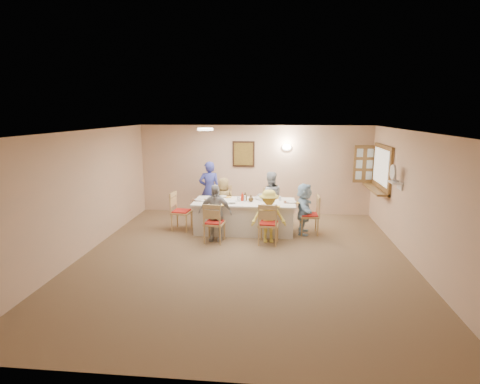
# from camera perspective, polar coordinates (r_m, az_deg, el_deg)

# --- Properties ---
(ground) EXTENTS (7.00, 7.00, 0.00)m
(ground) POSITION_cam_1_polar(r_m,az_deg,el_deg) (7.56, 0.50, -10.07)
(ground) COLOR #7E6749
(room_walls) EXTENTS (7.00, 7.00, 7.00)m
(room_walls) POSITION_cam_1_polar(r_m,az_deg,el_deg) (7.13, 0.52, 1.28)
(room_walls) COLOR #D3B193
(room_walls) RESTS_ON ground
(wall_picture) EXTENTS (0.62, 0.05, 0.72)m
(wall_picture) POSITION_cam_1_polar(r_m,az_deg,el_deg) (10.55, 0.54, 5.81)
(wall_picture) COLOR #422617
(wall_picture) RESTS_ON room_walls
(wall_sconce) EXTENTS (0.26, 0.09, 0.18)m
(wall_sconce) POSITION_cam_1_polar(r_m,az_deg,el_deg) (10.47, 7.13, 6.77)
(wall_sconce) COLOR white
(wall_sconce) RESTS_ON room_walls
(ceiling_light) EXTENTS (0.36, 0.36, 0.05)m
(ceiling_light) POSITION_cam_1_polar(r_m,az_deg,el_deg) (8.64, -5.30, 9.50)
(ceiling_light) COLOR white
(ceiling_light) RESTS_ON room_walls
(serving_hatch) EXTENTS (0.06, 1.50, 1.15)m
(serving_hatch) POSITION_cam_1_polar(r_m,az_deg,el_deg) (9.83, 20.84, 3.38)
(serving_hatch) COLOR brown
(serving_hatch) RESTS_ON room_walls
(hatch_sill) EXTENTS (0.30, 1.50, 0.05)m
(hatch_sill) POSITION_cam_1_polar(r_m,az_deg,el_deg) (9.88, 19.94, 0.40)
(hatch_sill) COLOR brown
(hatch_sill) RESTS_ON room_walls
(shutter_door) EXTENTS (0.55, 0.04, 1.00)m
(shutter_door) POSITION_cam_1_polar(r_m,az_deg,el_deg) (10.49, 18.40, 4.06)
(shutter_door) COLOR brown
(shutter_door) RESTS_ON room_walls
(fan_shelf) EXTENTS (0.22, 0.36, 0.03)m
(fan_shelf) POSITION_cam_1_polar(r_m,az_deg,el_deg) (8.54, 22.60, 1.36)
(fan_shelf) COLOR white
(fan_shelf) RESTS_ON room_walls
(desk_fan) EXTENTS (0.30, 0.30, 0.28)m
(desk_fan) POSITION_cam_1_polar(r_m,az_deg,el_deg) (8.51, 22.49, 2.36)
(desk_fan) COLOR #A5A5A8
(desk_fan) RESTS_ON fan_shelf
(dining_table) EXTENTS (2.42, 1.02, 0.76)m
(dining_table) POSITION_cam_1_polar(r_m,az_deg,el_deg) (9.06, 0.66, -3.76)
(dining_table) COLOR silver
(dining_table) RESTS_ON ground
(chair_back_left) EXTENTS (0.51, 0.51, 0.95)m
(chair_back_left) POSITION_cam_1_polar(r_m,az_deg,el_deg) (9.87, -2.42, -1.86)
(chair_back_left) COLOR #D7B36E
(chair_back_left) RESTS_ON ground
(chair_back_right) EXTENTS (0.45, 0.45, 0.91)m
(chair_back_right) POSITION_cam_1_polar(r_m,az_deg,el_deg) (9.78, 4.56, -2.14)
(chair_back_right) COLOR #D7B36E
(chair_back_right) RESTS_ON ground
(chair_front_left) EXTENTS (0.49, 0.49, 0.91)m
(chair_front_left) POSITION_cam_1_polar(r_m,az_deg,el_deg) (8.35, -3.93, -4.62)
(chair_front_left) COLOR #D7B36E
(chair_front_left) RESTS_ON ground
(chair_front_right) EXTENTS (0.49, 0.49, 0.94)m
(chair_front_right) POSITION_cam_1_polar(r_m,az_deg,el_deg) (8.24, 4.36, -4.77)
(chair_front_right) COLOR #D7B36E
(chair_front_right) RESTS_ON ground
(chair_left_end) EXTENTS (0.50, 0.50, 0.95)m
(chair_left_end) POSITION_cam_1_polar(r_m,az_deg,el_deg) (9.29, -8.92, -2.90)
(chair_left_end) COLOR #D7B36E
(chair_left_end) RESTS_ON ground
(chair_right_end) EXTENTS (0.47, 0.47, 0.94)m
(chair_right_end) POSITION_cam_1_polar(r_m,az_deg,el_deg) (9.04, 10.51, -3.40)
(chair_right_end) COLOR #D7B36E
(chair_right_end) RESTS_ON ground
(diner_back_left) EXTENTS (0.66, 0.49, 1.21)m
(diner_back_left) POSITION_cam_1_polar(r_m,az_deg,el_deg) (9.72, -2.52, -1.30)
(diner_back_left) COLOR olive
(diner_back_left) RESTS_ON ground
(diner_back_right) EXTENTS (0.82, 0.71, 1.38)m
(diner_back_right) POSITION_cam_1_polar(r_m,az_deg,el_deg) (9.61, 4.57, -0.96)
(diner_back_right) COLOR #A3ABB2
(diner_back_right) RESTS_ON ground
(diner_front_left) EXTENTS (0.78, 0.38, 1.29)m
(diner_front_left) POSITION_cam_1_polar(r_m,az_deg,el_deg) (8.41, -3.82, -3.16)
(diner_front_left) COLOR #A6A6A6
(diner_front_left) RESTS_ON ground
(diner_front_right) EXTENTS (0.88, 0.63, 1.19)m
(diner_front_right) POSITION_cam_1_polar(r_m,az_deg,el_deg) (8.32, 4.39, -3.69)
(diner_front_right) COLOR #F6E154
(diner_front_right) RESTS_ON ground
(diner_right_end) EXTENTS (1.18, 0.51, 1.22)m
(diner_right_end) POSITION_cam_1_polar(r_m,az_deg,el_deg) (8.99, 9.72, -2.52)
(diner_right_end) COLOR #A5CAE6
(diner_right_end) RESTS_ON ground
(caregiver) EXTENTS (0.70, 0.56, 1.56)m
(caregiver) POSITION_cam_1_polar(r_m,az_deg,el_deg) (10.21, -4.67, 0.34)
(caregiver) COLOR #383FA1
(caregiver) RESTS_ON ground
(placemat_fl) EXTENTS (0.35, 0.26, 0.01)m
(placemat_fl) POSITION_cam_1_polar(r_m,az_deg,el_deg) (8.63, -3.55, -1.95)
(placemat_fl) COLOR #472B19
(placemat_fl) RESTS_ON dining_table
(plate_fl) EXTENTS (0.24, 0.24, 0.02)m
(plate_fl) POSITION_cam_1_polar(r_m,az_deg,el_deg) (8.63, -3.55, -1.89)
(plate_fl) COLOR white
(plate_fl) RESTS_ON dining_table
(napkin_fl) EXTENTS (0.13, 0.13, 0.01)m
(napkin_fl) POSITION_cam_1_polar(r_m,az_deg,el_deg) (8.55, -2.41, -2.02)
(napkin_fl) COLOR gold
(napkin_fl) RESTS_ON dining_table
(placemat_fr) EXTENTS (0.38, 0.28, 0.01)m
(placemat_fr) POSITION_cam_1_polar(r_m,az_deg,el_deg) (8.52, 4.45, -2.14)
(placemat_fr) COLOR #472B19
(placemat_fr) RESTS_ON dining_table
(plate_fr) EXTENTS (0.22, 0.22, 0.01)m
(plate_fr) POSITION_cam_1_polar(r_m,az_deg,el_deg) (8.52, 4.45, -2.08)
(plate_fr) COLOR white
(plate_fr) RESTS_ON dining_table
(napkin_fr) EXTENTS (0.14, 0.14, 0.01)m
(napkin_fr) POSITION_cam_1_polar(r_m,az_deg,el_deg) (8.47, 5.66, -2.20)
(napkin_fr) COLOR gold
(napkin_fr) RESTS_ON dining_table
(placemat_bl) EXTENTS (0.33, 0.24, 0.01)m
(placemat_bl) POSITION_cam_1_polar(r_m,az_deg,el_deg) (9.44, -2.75, -0.73)
(placemat_bl) COLOR #472B19
(placemat_bl) RESTS_ON dining_table
(plate_bl) EXTENTS (0.23, 0.23, 0.01)m
(plate_bl) POSITION_cam_1_polar(r_m,az_deg,el_deg) (9.43, -2.75, -0.67)
(plate_bl) COLOR white
(plate_bl) RESTS_ON dining_table
(napkin_bl) EXTENTS (0.13, 0.13, 0.01)m
(napkin_bl) POSITION_cam_1_polar(r_m,az_deg,el_deg) (9.36, -1.71, -0.77)
(napkin_bl) COLOR gold
(napkin_bl) RESTS_ON dining_table
(placemat_br) EXTENTS (0.35, 0.26, 0.01)m
(placemat_br) POSITION_cam_1_polar(r_m,az_deg,el_deg) (9.34, 4.55, -0.88)
(placemat_br) COLOR #472B19
(placemat_br) RESTS_ON dining_table
(plate_br) EXTENTS (0.25, 0.25, 0.02)m
(plate_br) POSITION_cam_1_polar(r_m,az_deg,el_deg) (9.34, 4.55, -0.82)
(plate_br) COLOR white
(plate_br) RESTS_ON dining_table
(napkin_br) EXTENTS (0.14, 0.14, 0.01)m
(napkin_br) POSITION_cam_1_polar(r_m,az_deg,el_deg) (9.29, 5.66, -0.93)
(napkin_br) COLOR gold
(napkin_br) RESTS_ON dining_table
(placemat_le) EXTENTS (0.37, 0.27, 0.01)m
(placemat_le) POSITION_cam_1_polar(r_m,az_deg,el_deg) (9.12, -6.24, -1.24)
(placemat_le) COLOR #472B19
(placemat_le) RESTS_ON dining_table
(plate_le) EXTENTS (0.23, 0.23, 0.01)m
(plate_le) POSITION_cam_1_polar(r_m,az_deg,el_deg) (9.12, -6.24, -1.18)
(plate_le) COLOR white
(plate_le) RESTS_ON dining_table
(napkin_le) EXTENTS (0.15, 0.15, 0.01)m
(napkin_le) POSITION_cam_1_polar(r_m,az_deg,el_deg) (9.03, -5.19, -1.29)
(napkin_le) COLOR gold
(napkin_le) RESTS_ON dining_table
(placemat_re) EXTENTS (0.36, 0.27, 0.01)m
(placemat_re) POSITION_cam_1_polar(r_m,az_deg,el_deg) (8.94, 7.84, -1.55)
(placemat_re) COLOR #472B19
(placemat_re) RESTS_ON dining_table
(plate_re) EXTENTS (0.25, 0.25, 0.02)m
(plate_re) POSITION_cam_1_polar(r_m,az_deg,el_deg) (8.94, 7.84, -1.48)
(plate_re) COLOR white
(plate_re) RESTS_ON dining_table
(napkin_re) EXTENTS (0.14, 0.14, 0.01)m
(napkin_re) POSITION_cam_1_polar(r_m,az_deg,el_deg) (8.90, 9.01, -1.60)
(napkin_re) COLOR gold
(napkin_re) RESTS_ON dining_table
(teacup_a) EXTENTS (0.17, 0.17, 0.09)m
(teacup_a) POSITION_cam_1_polar(r_m,az_deg,el_deg) (8.77, -4.75, -1.47)
(teacup_a) COLOR white
(teacup_a) RESTS_ON dining_table
(teacup_b) EXTENTS (0.10, 0.10, 0.09)m
(teacup_b) POSITION_cam_1_polar(r_m,az_deg,el_deg) (9.40, 3.17, -0.53)
(teacup_b) COLOR white
(teacup_b) RESTS_ON dining_table
(bowl_a) EXTENTS (0.27, 0.27, 0.05)m
(bowl_a) POSITION_cam_1_polar(r_m,az_deg,el_deg) (8.77, -1.20, -1.55)
(bowl_a) COLOR white
(bowl_a) RESTS_ON dining_table
(bowl_b) EXTENTS (0.24, 0.24, 0.06)m
(bowl_b) POSITION_cam_1_polar(r_m,az_deg,el_deg) (9.15, 2.86, -0.94)
(bowl_b) COLOR white
(bowl_b) RESTS_ON dining_table
(condiment_ketchup) EXTENTS (0.10, 0.10, 0.21)m
(condiment_ketchup) POSITION_cam_1_polar(r_m,az_deg,el_deg) (8.98, 0.36, -0.69)
(condiment_ketchup) COLOR #B5250F
(condiment_ketchup) RESTS_ON dining_table
(condiment_brown) EXTENTS (0.10, 0.10, 0.21)m
(condiment_brown) POSITION_cam_1_polar(r_m,az_deg,el_deg) (9.01, 0.79, -0.66)
(condiment_brown) COLOR #452F12
(condiment_brown) RESTS_ON dining_table
(condiment_malt) EXTENTS (0.21, 0.21, 0.16)m
(condiment_malt) POSITION_cam_1_polar(r_m,az_deg,el_deg) (8.92, 1.68, -0.95)
(condiment_malt) COLOR #452F12
(condiment_malt) RESTS_ON dining_table
(drinking_glass) EXTENTS (0.06, 0.06, 0.10)m
(drinking_glass) POSITION_cam_1_polar(r_m,az_deg,el_deg) (9.01, -0.26, -0.98)
(drinking_glass) COLOR silver
(drinking_glass) RESTS_ON dining_table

